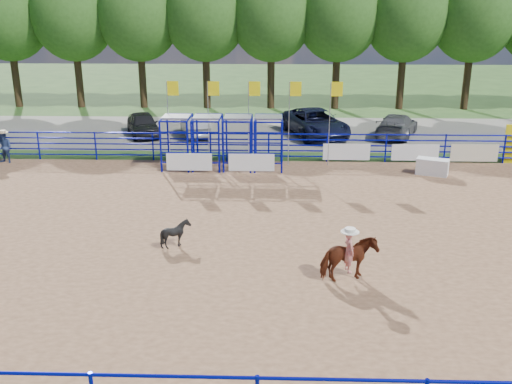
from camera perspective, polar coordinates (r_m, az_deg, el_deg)
ground at (r=20.13m, az=0.96°, el=-4.42°), size 120.00×120.00×0.00m
arena_dirt at (r=20.13m, az=0.96°, el=-4.39°), size 30.00×20.00×0.02m
gravel_strip at (r=36.41m, az=1.38°, el=5.98°), size 40.00×10.00×0.01m
announcer_table at (r=28.39m, az=17.22°, el=2.43°), size 1.61×1.19×0.78m
horse_and_rider at (r=16.89m, az=9.25°, el=-6.29°), size 1.77×1.20×2.28m
calf at (r=19.25m, az=-8.02°, el=-4.13°), size 1.02×0.95×0.94m
spectator_cowboy at (r=31.75m, az=-23.85°, el=4.16°), size 0.92×0.80×1.68m
car_a at (r=36.06m, az=-11.23°, el=6.67°), size 3.04×4.48×1.42m
car_b at (r=35.35m, az=-6.12°, el=6.57°), size 2.39×4.11×1.28m
car_c at (r=35.32m, az=5.97°, el=6.88°), size 4.39×6.50×1.66m
car_d at (r=36.13m, az=13.92°, el=6.49°), size 3.60×5.17×1.39m
perimeter_fence at (r=19.86m, az=0.97°, el=-2.42°), size 30.10×20.10×1.50m
chute_assembly at (r=28.25m, az=-2.62°, el=4.95°), size 19.32×2.41×4.20m
treeline at (r=44.57m, az=1.56°, el=17.99°), size 56.40×6.40×11.24m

